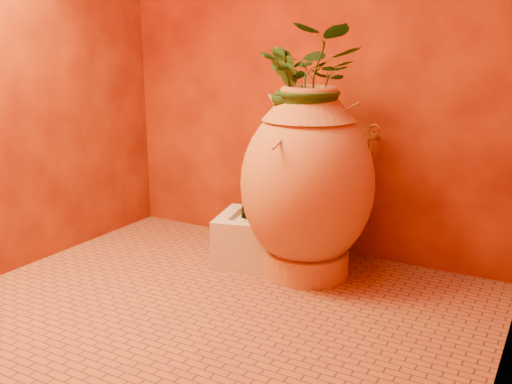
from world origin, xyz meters
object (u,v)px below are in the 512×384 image
Objects in this scene: wall_tap at (373,138)px; amphora at (307,183)px; wine_bottle_b at (248,217)px; wine_bottle_c at (247,220)px; wine_bottle_a at (279,215)px; stone_basin at (271,241)px.

amphora is at bearing -127.38° from wall_tap.
wine_bottle_c reaches higher than wine_bottle_b.
amphora is 3.08× the size of wine_bottle_a.
wine_bottle_a is at bearing 73.45° from stone_basin.
wine_bottle_b is at bearing -175.22° from stone_basin.
amphora is 3.43× the size of wine_bottle_b.
amphora is at bearing -8.34° from stone_basin.
wall_tap is at bearing 25.51° from wine_bottle_a.
wine_bottle_b is at bearing -154.58° from wall_tap.
wine_bottle_c is at bearing -61.46° from wine_bottle_b.
amphora is 0.46m from wine_bottle_b.
wall_tap reaches higher than stone_basin.
stone_basin is at bearing 171.66° from amphora.
wine_bottle_a is 0.19m from wine_bottle_c.
amphora reaches higher than wine_bottle_a.
amphora reaches higher than wine_bottle_c.
wine_bottle_c is (-0.35, -0.03, -0.25)m from amphora.
wine_bottle_b is 0.06m from wine_bottle_c.
wall_tap is (0.60, 0.35, 0.47)m from wine_bottle_c.
wine_bottle_b is (-0.38, 0.02, -0.25)m from amphora.
amphora is 3.41× the size of wine_bottle_c.
wine_bottle_b is 0.99× the size of wine_bottle_c.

